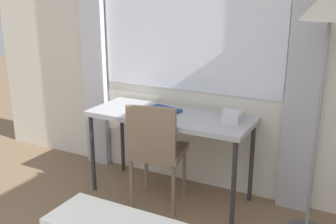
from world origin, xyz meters
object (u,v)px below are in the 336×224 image
(desk_chair, at_px, (156,148))
(standing_lamp, at_px, (329,28))
(desk, at_px, (170,121))
(telephone, at_px, (233,116))
(book, at_px, (163,110))

(desk_chair, bearing_deg, standing_lamp, -3.64)
(desk, relative_size, desk_chair, 1.54)
(desk_chair, relative_size, telephone, 5.60)
(standing_lamp, distance_m, book, 1.41)
(telephone, height_order, book, telephone)
(book, bearing_deg, desk, -21.17)
(desk, distance_m, book, 0.12)
(desk, xyz_separation_m, standing_lamp, (1.12, -0.07, 0.79))
(book, bearing_deg, desk_chair, -72.71)
(desk_chair, bearing_deg, book, 96.27)
(desk, distance_m, desk_chair, 0.27)
(standing_lamp, relative_size, telephone, 11.02)
(desk, relative_size, book, 4.33)
(telephone, bearing_deg, desk, -173.23)
(standing_lamp, height_order, telephone, standing_lamp)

